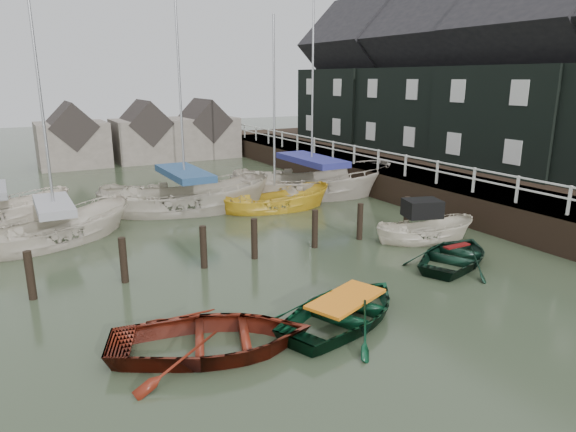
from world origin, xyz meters
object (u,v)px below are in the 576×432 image
rowboat_red (213,351)px  motorboat (424,238)px  sailboat_c (275,209)px  sailboat_d (311,195)px  sailboat_a (58,240)px  rowboat_dkgreen (455,263)px  rowboat_green (345,321)px  sailboat_b (186,210)px

rowboat_red → motorboat: size_ratio=1.11×
rowboat_red → sailboat_c: (7.17, 10.68, 0.02)m
sailboat_d → rowboat_red: bearing=161.4°
motorboat → sailboat_d: (0.28, 8.50, -0.06)m
rowboat_red → sailboat_d: sailboat_d is taller
sailboat_a → sailboat_c: (9.35, 0.40, -0.05)m
sailboat_d → rowboat_dkgreen: bearing=-164.4°
sailboat_d → motorboat: bearing=-160.9°
sailboat_c → rowboat_green: bearing=171.3°
sailboat_a → sailboat_b: bearing=-91.2°
rowboat_red → rowboat_green: 3.47m
sailboat_c → sailboat_d: (2.95, 1.55, 0.04)m
rowboat_green → rowboat_dkgreen: bearing=-94.5°
rowboat_red → rowboat_dkgreen: size_ratio=1.18×
sailboat_c → rowboat_red: bearing=156.1°
rowboat_dkgreen → sailboat_a: (-11.29, 8.82, 0.06)m
sailboat_a → sailboat_b: 6.06m
rowboat_red → rowboat_dkgreen: (9.11, 1.46, 0.00)m
rowboat_red → rowboat_green: (3.46, -0.24, 0.00)m
rowboat_green → rowboat_dkgreen: size_ratio=1.09×
motorboat → sailboat_a: bearing=78.7°
rowboat_dkgreen → sailboat_a: sailboat_a is taller
rowboat_green → sailboat_a: 11.94m
sailboat_c → sailboat_d: sailboat_d is taller
rowboat_red → sailboat_c: bearing=-14.6°
sailboat_b → rowboat_dkgreen: bearing=-137.9°
motorboat → sailboat_b: 10.78m
rowboat_dkgreen → sailboat_b: (-5.63, 10.97, 0.06)m
rowboat_green → motorboat: bearing=-79.4°
rowboat_dkgreen → sailboat_a: size_ratio=0.35×
sailboat_c → sailboat_d: bearing=-52.2°
motorboat → sailboat_c: bearing=38.3°
rowboat_red → sailboat_c: size_ratio=0.47×
rowboat_red → rowboat_green: rowboat_red is taller
sailboat_b → sailboat_c: 4.08m
rowboat_dkgreen → sailboat_c: (-1.94, 9.22, 0.02)m
sailboat_a → sailboat_d: (12.31, 1.95, -0.01)m
motorboat → sailboat_b: (-6.36, 8.70, -0.06)m
motorboat → sailboat_c: (-2.67, 6.95, -0.10)m
motorboat → sailboat_a: 13.69m
rowboat_dkgreen → motorboat: (0.73, 2.27, 0.12)m
rowboat_red → rowboat_dkgreen: rowboat_red is taller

